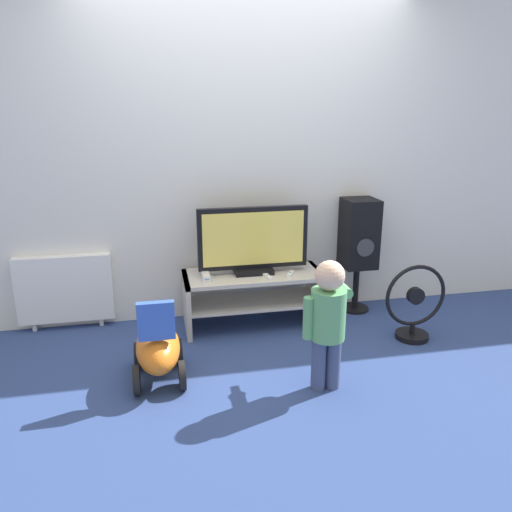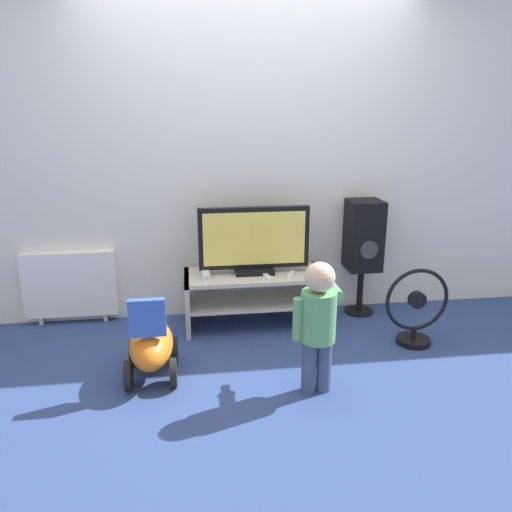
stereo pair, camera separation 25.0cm
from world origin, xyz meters
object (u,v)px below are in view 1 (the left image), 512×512
remote_secondary (268,277)px  radiator (65,289)px  television (253,241)px  floor_fan (415,306)px  speaker_tower (359,236)px  remote_primary (290,274)px  ride_on_toy (158,348)px  game_console (206,275)px  child (328,315)px

remote_secondary → radiator: (-1.52, 0.36, -0.12)m
television → floor_fan: bearing=-24.6°
speaker_tower → floor_fan: bearing=-71.2°
remote_primary → ride_on_toy: 1.20m
remote_secondary → radiator: radiator is taller
floor_fan → radiator: 2.65m
game_console → speaker_tower: 1.30m
radiator → remote_secondary: bearing=-13.5°
remote_primary → radiator: size_ratio=0.18×
game_console → radiator: (-1.06, 0.27, -0.13)m
floor_fan → ride_on_toy: 1.87m
child → speaker_tower: 1.30m
game_console → television: bearing=8.5°
remote_primary → floor_fan: (0.84, -0.39, -0.18)m
television → floor_fan: (1.11, -0.51, -0.42)m
television → radiator: television is taller
child → ride_on_toy: child is taller
remote_secondary → speaker_tower: 0.88m
speaker_tower → remote_secondary: bearing=-163.4°
remote_secondary → ride_on_toy: bearing=-146.1°
television → remote_secondary: bearing=-61.7°
television → remote_secondary: size_ratio=6.33×
game_console → remote_primary: 0.65m
speaker_tower → floor_fan: size_ratio=1.66×
television → remote_primary: television is taller
television → child: (0.25, -1.02, -0.20)m
television → game_console: bearing=-171.5°
remote_secondary → floor_fan: floor_fan is taller
child → floor_fan: child is taller
radiator → game_console: bearing=-14.3°
television → remote_secondary: (0.08, -0.15, -0.24)m
television → remote_primary: bearing=-24.2°
remote_primary → floor_fan: size_ratio=0.23×
remote_secondary → ride_on_toy: size_ratio=0.23×
remote_primary → speaker_tower: bearing=18.7°
speaker_tower → ride_on_toy: (-1.66, -0.81, -0.42)m
remote_secondary → speaker_tower: speaker_tower is taller
speaker_tower → radiator: 2.36m
remote_secondary → speaker_tower: (0.82, 0.25, 0.21)m
remote_secondary → radiator: bearing=166.5°
child → radiator: size_ratio=1.16×
television → remote_primary: (0.27, -0.12, -0.24)m
television → radiator: (-1.43, 0.21, -0.36)m
remote_secondary → ride_on_toy: (-0.83, -0.56, -0.22)m
television → ride_on_toy: television is taller
game_console → remote_secondary: size_ratio=1.39×
speaker_tower → ride_on_toy: 1.89m
speaker_tower → floor_fan: 0.75m
speaker_tower → television: bearing=-174.0°
game_console → speaker_tower: speaker_tower is taller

